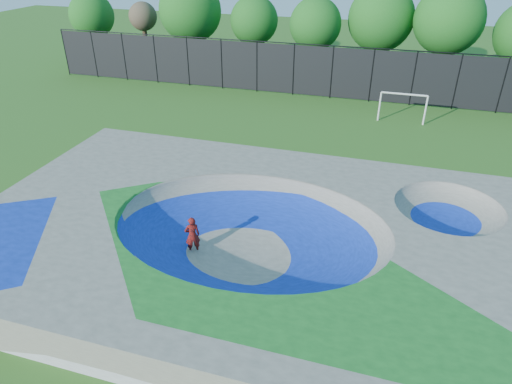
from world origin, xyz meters
TOP-DOWN VIEW (x-y plane):
  - ground at (0.00, 0.00)m, footprint 120.00×120.00m
  - skate_deck at (0.00, 0.00)m, footprint 22.00×14.00m
  - skater at (-2.21, -0.62)m, footprint 0.73×0.67m
  - skateboard at (-2.21, -0.62)m, footprint 0.78×0.60m
  - soccer_goal at (5.44, 17.02)m, footprint 3.11×0.12m
  - fence at (0.00, 21.00)m, footprint 48.09×0.09m
  - treeline at (4.03, 26.14)m, footprint 52.26×7.05m

SIDE VIEW (x-z plane):
  - ground at x=0.00m, z-range 0.00..0.00m
  - skateboard at x=-2.21m, z-range 0.00..0.05m
  - skate_deck at x=0.00m, z-range 0.00..1.50m
  - skater at x=-2.21m, z-range 0.00..1.66m
  - soccer_goal at x=5.44m, z-range 0.40..2.45m
  - fence at x=0.00m, z-range 0.08..4.12m
  - treeline at x=4.03m, z-range 0.94..9.14m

